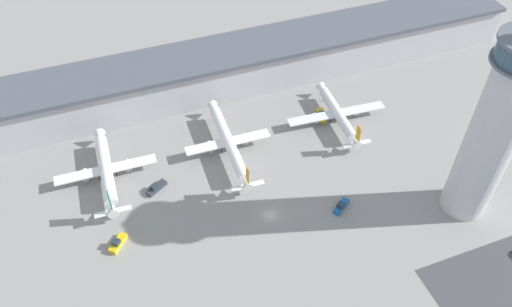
% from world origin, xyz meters
% --- Properties ---
extents(ground_plane, '(1000.00, 1000.00, 0.00)m').
position_xyz_m(ground_plane, '(0.00, 0.00, 0.00)').
color(ground_plane, gray).
extents(terminal_building, '(271.77, 25.00, 18.03)m').
position_xyz_m(terminal_building, '(0.00, 70.00, 9.11)').
color(terminal_building, '#B2B2B7').
rests_on(terminal_building, ground).
extents(control_tower, '(17.91, 17.91, 68.54)m').
position_xyz_m(control_tower, '(60.70, -18.34, 33.16)').
color(control_tower, '#BCBCC1').
rests_on(control_tower, ground).
extents(airplane_gate_alpha, '(34.72, 40.41, 12.94)m').
position_xyz_m(airplane_gate_alpha, '(-46.63, 34.69, 4.12)').
color(airplane_gate_alpha, white).
rests_on(airplane_gate_alpha, ground).
extents(airplane_gate_bravo, '(31.52, 46.05, 13.12)m').
position_xyz_m(airplane_gate_bravo, '(-3.23, 32.32, 4.67)').
color(airplane_gate_bravo, white).
rests_on(airplane_gate_bravo, ground).
extents(airplane_gate_charlie, '(39.57, 37.36, 12.13)m').
position_xyz_m(airplane_gate_charlie, '(41.26, 33.54, 4.00)').
color(airplane_gate_charlie, silver).
rests_on(airplane_gate_charlie, ground).
extents(service_truck_catering, '(7.98, 6.17, 2.50)m').
position_xyz_m(service_truck_catering, '(-32.15, 23.80, 0.86)').
color(service_truck_catering, black).
rests_on(service_truck_catering, ground).
extents(service_truck_fuel, '(7.21, 5.83, 2.85)m').
position_xyz_m(service_truck_fuel, '(22.78, -5.54, 0.99)').
color(service_truck_fuel, black).
rests_on(service_truck_fuel, ground).
extents(service_truck_baggage, '(6.60, 7.06, 3.03)m').
position_xyz_m(service_truck_baggage, '(-48.05, 5.54, 1.06)').
color(service_truck_baggage, black).
rests_on(service_truck_baggage, ground).
extents(service_truck_water, '(4.45, 8.08, 3.01)m').
position_xyz_m(service_truck_water, '(36.80, 38.07, 1.05)').
color(service_truck_water, black).
rests_on(service_truck_water, ground).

